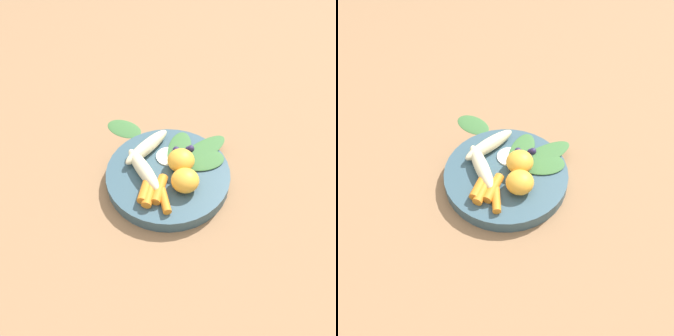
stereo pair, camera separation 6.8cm
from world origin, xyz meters
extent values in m
plane|color=#99704C|center=(0.00, 0.00, 0.00)|extent=(2.40, 2.40, 0.00)
cylinder|color=#385666|center=(0.00, 0.00, 0.01)|extent=(0.24, 0.24, 0.03)
ellipsoid|color=beige|center=(0.01, 0.04, 0.04)|extent=(0.12, 0.04, 0.03)
ellipsoid|color=beige|center=(0.06, 0.02, 0.04)|extent=(0.08, 0.12, 0.03)
ellipsoid|color=#F4A833|center=(0.00, -0.03, 0.05)|extent=(0.05, 0.05, 0.04)
ellipsoid|color=#F4A833|center=(-0.05, -0.01, 0.05)|extent=(0.05, 0.05, 0.04)
cylinder|color=orange|center=(-0.03, 0.06, 0.04)|extent=(0.06, 0.05, 0.02)
cylinder|color=orange|center=(-0.04, 0.06, 0.04)|extent=(0.05, 0.04, 0.02)
cylinder|color=orange|center=(-0.04, 0.03, 0.04)|extent=(0.06, 0.05, 0.02)
cylinder|color=orange|center=(-0.06, 0.04, 0.03)|extent=(0.05, 0.03, 0.02)
sphere|color=#2D234C|center=(0.04, -0.04, 0.03)|extent=(0.01, 0.01, 0.01)
sphere|color=#2D234C|center=(0.03, -0.06, 0.03)|extent=(0.01, 0.01, 0.01)
sphere|color=#2D234C|center=(0.02, -0.04, 0.03)|extent=(0.01, 0.01, 0.01)
sphere|color=#2D234C|center=(0.03, -0.04, 0.03)|extent=(0.01, 0.01, 0.01)
sphere|color=#2D234C|center=(0.03, -0.06, 0.03)|extent=(0.01, 0.01, 0.01)
sphere|color=#2D234C|center=(0.02, -0.04, 0.03)|extent=(0.01, 0.01, 0.01)
sphere|color=#2D234C|center=(0.01, -0.03, 0.04)|extent=(0.01, 0.01, 0.01)
sphere|color=#2D234C|center=(0.02, -0.03, 0.03)|extent=(0.01, 0.01, 0.01)
sphere|color=#2D234C|center=(0.01, -0.05, 0.04)|extent=(0.01, 0.01, 0.01)
sphere|color=#2D234C|center=(0.02, -0.04, 0.03)|extent=(0.01, 0.01, 0.01)
cylinder|color=white|center=(0.03, -0.02, 0.03)|extent=(0.05, 0.05, 0.00)
ellipsoid|color=#3D7038|center=(0.00, -0.07, 0.03)|extent=(0.08, 0.10, 0.01)
ellipsoid|color=#3D7038|center=(0.02, -0.08, 0.03)|extent=(0.09, 0.15, 0.01)
ellipsoid|color=#3D7038|center=(0.04, -0.04, 0.03)|extent=(0.11, 0.10, 0.01)
ellipsoid|color=#3D7038|center=(0.17, 0.03, 0.00)|extent=(0.10, 0.09, 0.01)
camera|label=1|loc=(-0.41, 0.18, 0.55)|focal=38.88mm
camera|label=2|loc=(-0.43, 0.12, 0.55)|focal=38.88mm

